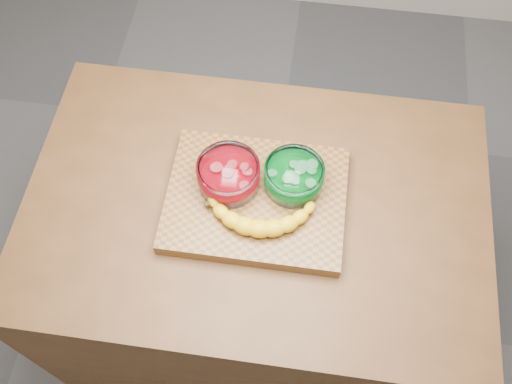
# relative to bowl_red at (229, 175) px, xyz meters

# --- Properties ---
(ground) EXTENTS (3.50, 3.50, 0.00)m
(ground) POSITION_rel_bowl_red_xyz_m (0.07, -0.03, -0.98)
(ground) COLOR #555559
(ground) RESTS_ON ground
(counter) EXTENTS (1.20, 0.80, 0.90)m
(counter) POSITION_rel_bowl_red_xyz_m (0.07, -0.03, -0.53)
(counter) COLOR #513118
(counter) RESTS_ON ground
(cutting_board) EXTENTS (0.45, 0.35, 0.04)m
(cutting_board) POSITION_rel_bowl_red_xyz_m (0.07, -0.03, -0.06)
(cutting_board) COLOR brown
(cutting_board) RESTS_ON counter
(bowl_red) EXTENTS (0.16, 0.16, 0.07)m
(bowl_red) POSITION_rel_bowl_red_xyz_m (0.00, 0.00, 0.00)
(bowl_red) COLOR white
(bowl_red) RESTS_ON cutting_board
(bowl_green) EXTENTS (0.15, 0.15, 0.07)m
(bowl_green) POSITION_rel_bowl_red_xyz_m (0.16, 0.02, -0.00)
(bowl_green) COLOR white
(bowl_green) RESTS_ON cutting_board
(banana) EXTENTS (0.30, 0.14, 0.04)m
(banana) POSITION_rel_bowl_red_xyz_m (0.09, -0.09, -0.02)
(banana) COLOR gold
(banana) RESTS_ON cutting_board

